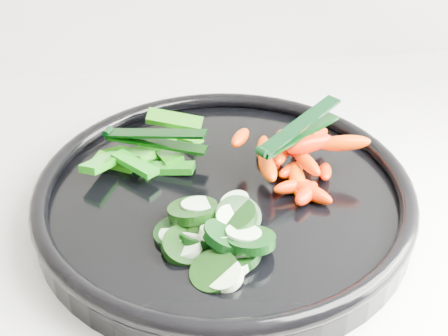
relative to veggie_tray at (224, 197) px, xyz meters
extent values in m
cylinder|color=black|center=(0.00, 0.00, -0.01)|extent=(0.46, 0.46, 0.02)
torus|color=black|center=(0.00, 0.00, 0.01)|extent=(0.46, 0.46, 0.02)
cylinder|color=black|center=(-0.02, -0.11, 0.01)|extent=(0.06, 0.06, 0.03)
cylinder|color=#D9F1C1|center=(-0.02, -0.12, 0.01)|extent=(0.04, 0.05, 0.02)
cylinder|color=black|center=(-0.03, -0.07, 0.01)|extent=(0.04, 0.05, 0.02)
cylinder|color=beige|center=(-0.03, -0.06, 0.01)|extent=(0.04, 0.04, 0.02)
cylinder|color=black|center=(-0.05, -0.08, 0.01)|extent=(0.05, 0.05, 0.03)
cylinder|color=#DBEFBF|center=(-0.03, -0.06, 0.01)|extent=(0.04, 0.04, 0.02)
cylinder|color=black|center=(0.00, -0.09, 0.01)|extent=(0.06, 0.06, 0.02)
cylinder|color=beige|center=(-0.01, -0.10, 0.01)|extent=(0.04, 0.04, 0.02)
cylinder|color=black|center=(-0.03, -0.04, 0.01)|extent=(0.05, 0.05, 0.02)
cylinder|color=beige|center=(-0.03, -0.05, 0.01)|extent=(0.04, 0.04, 0.02)
cylinder|color=black|center=(-0.05, -0.06, 0.01)|extent=(0.05, 0.05, 0.01)
cylinder|color=#D6F3C2|center=(-0.05, -0.06, 0.01)|extent=(0.04, 0.04, 0.01)
cylinder|color=black|center=(-0.05, -0.07, 0.01)|extent=(0.05, 0.05, 0.02)
cylinder|color=beige|center=(-0.04, -0.08, 0.01)|extent=(0.03, 0.03, 0.02)
cylinder|color=black|center=(-0.03, -0.04, 0.02)|extent=(0.05, 0.05, 0.02)
cylinder|color=beige|center=(-0.03, -0.04, 0.02)|extent=(0.04, 0.04, 0.02)
cylinder|color=black|center=(-0.01, -0.08, 0.02)|extent=(0.05, 0.05, 0.03)
cylinder|color=beige|center=(-0.02, -0.08, 0.02)|extent=(0.04, 0.04, 0.02)
cylinder|color=black|center=(0.00, -0.06, 0.02)|extent=(0.06, 0.06, 0.03)
cylinder|color=beige|center=(0.00, -0.06, 0.02)|extent=(0.04, 0.04, 0.02)
cylinder|color=black|center=(0.00, -0.06, 0.02)|extent=(0.05, 0.05, 0.02)
cylinder|color=#D5F0C0|center=(0.01, -0.04, 0.02)|extent=(0.03, 0.03, 0.02)
cylinder|color=black|center=(0.01, -0.09, 0.02)|extent=(0.05, 0.05, 0.02)
cylinder|color=beige|center=(0.01, -0.08, 0.02)|extent=(0.04, 0.04, 0.02)
ellipsoid|color=#FF5F00|center=(0.07, 0.00, 0.01)|extent=(0.02, 0.05, 0.03)
ellipsoid|color=#F52400|center=(0.07, -0.01, 0.01)|extent=(0.05, 0.03, 0.02)
ellipsoid|color=red|center=(0.08, -0.02, 0.01)|extent=(0.04, 0.05, 0.02)
ellipsoid|color=#EC0E00|center=(0.05, 0.04, 0.01)|extent=(0.02, 0.05, 0.02)
ellipsoid|color=red|center=(0.11, 0.01, 0.01)|extent=(0.02, 0.04, 0.02)
ellipsoid|color=#EE4400|center=(0.06, 0.04, 0.01)|extent=(0.02, 0.04, 0.02)
ellipsoid|color=#FF1C00|center=(0.08, -0.02, 0.01)|extent=(0.04, 0.05, 0.02)
ellipsoid|color=#E05300|center=(0.07, 0.02, 0.01)|extent=(0.04, 0.04, 0.02)
ellipsoid|color=#FF1A00|center=(0.09, 0.08, 0.01)|extent=(0.04, 0.05, 0.02)
ellipsoid|color=#E93800|center=(0.05, 0.06, 0.01)|extent=(0.03, 0.05, 0.02)
ellipsoid|color=#E73500|center=(0.04, 0.01, 0.03)|extent=(0.02, 0.05, 0.02)
ellipsoid|color=#EF5200|center=(0.09, 0.05, 0.03)|extent=(0.03, 0.05, 0.03)
ellipsoid|color=#F22700|center=(0.07, 0.04, 0.03)|extent=(0.03, 0.05, 0.03)
ellipsoid|color=#FF4800|center=(0.08, 0.01, 0.03)|extent=(0.03, 0.05, 0.02)
ellipsoid|color=#F61F00|center=(0.06, 0.02, 0.03)|extent=(0.03, 0.04, 0.02)
ellipsoid|color=#FF0D00|center=(0.11, 0.06, 0.03)|extent=(0.04, 0.04, 0.02)
ellipsoid|color=#FF2A00|center=(0.08, 0.04, 0.04)|extent=(0.04, 0.03, 0.02)
ellipsoid|color=red|center=(0.02, 0.04, 0.04)|extent=(0.03, 0.04, 0.02)
ellipsoid|color=#FF3500|center=(0.09, 0.02, 0.04)|extent=(0.05, 0.03, 0.02)
ellipsoid|color=#F72D00|center=(0.12, 0.02, 0.04)|extent=(0.06, 0.03, 0.02)
cube|color=#17750B|center=(-0.05, 0.08, 0.01)|extent=(0.04, 0.06, 0.02)
cube|color=#116E0A|center=(-0.07, 0.07, 0.01)|extent=(0.05, 0.05, 0.03)
cube|color=#1C6809|center=(-0.03, 0.10, 0.01)|extent=(0.04, 0.05, 0.02)
cube|color=#09610F|center=(-0.05, 0.04, 0.01)|extent=(0.05, 0.03, 0.01)
cube|color=#1C6509|center=(-0.07, 0.08, 0.01)|extent=(0.07, 0.05, 0.03)
cube|color=#16720A|center=(-0.11, 0.06, 0.01)|extent=(0.05, 0.04, 0.01)
cube|color=#0F6A0A|center=(-0.09, 0.08, 0.01)|extent=(0.06, 0.06, 0.03)
cube|color=#0D6E0A|center=(-0.12, 0.05, 0.02)|extent=(0.05, 0.06, 0.02)
cube|color=#096509|center=(-0.09, 0.04, 0.02)|extent=(0.05, 0.05, 0.01)
cube|color=#166B0A|center=(-0.04, 0.12, 0.02)|extent=(0.07, 0.04, 0.02)
cylinder|color=black|center=(0.04, 0.00, 0.05)|extent=(0.01, 0.01, 0.01)
cube|color=black|center=(0.08, 0.03, 0.05)|extent=(0.10, 0.08, 0.00)
cube|color=black|center=(0.08, 0.03, 0.06)|extent=(0.10, 0.08, 0.02)
cylinder|color=black|center=(-0.11, 0.09, 0.03)|extent=(0.01, 0.01, 0.01)
cube|color=black|center=(-0.06, 0.07, 0.02)|extent=(0.11, 0.06, 0.00)
cube|color=black|center=(-0.06, 0.07, 0.04)|extent=(0.11, 0.06, 0.02)
camera|label=1|loc=(-0.07, -0.49, 0.38)|focal=50.00mm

